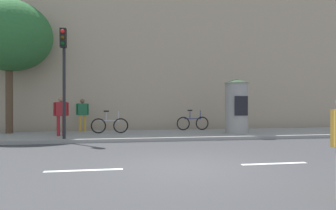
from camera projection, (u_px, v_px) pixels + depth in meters
The scene contains 11 objects.
ground_plane at pixel (184, 167), 7.42m from camera, with size 80.00×80.00×0.00m, color #38383A.
sidewalk_curb at pixel (152, 135), 14.32m from camera, with size 36.00×4.00×0.15m, color gray.
lane_markings at pixel (184, 167), 7.42m from camera, with size 25.80×0.16×0.01m.
building_backdrop at pixel (143, 41), 19.23m from camera, with size 36.00×5.00×11.15m, color tan.
traffic_light at pixel (64, 65), 11.96m from camera, with size 0.24×0.45×4.39m.
poster_column at pixel (237, 106), 14.33m from camera, with size 1.18×1.18×2.60m.
street_tree at pixel (9, 36), 14.31m from camera, with size 3.97×3.97×6.36m.
pedestrian_near_pole at pixel (61, 113), 13.18m from camera, with size 0.63×0.35×1.72m.
pedestrian_with_backpack at pixel (82, 112), 15.33m from camera, with size 0.63×0.43×1.66m.
bicycle_leaning at pixel (193, 123), 16.09m from camera, with size 1.77×0.12×1.09m.
bicycle_upright at pixel (110, 125), 14.37m from camera, with size 1.77×0.12×1.09m.
Camera 1 is at (-1.62, -7.24, 1.56)m, focal length 32.14 mm.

